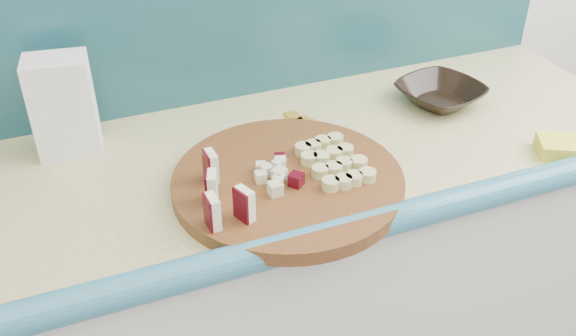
{
  "coord_description": "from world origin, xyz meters",
  "views": [
    {
      "loc": [
        -0.09,
        0.4,
        1.66
      ],
      "look_at": [
        0.3,
        1.37,
        0.96
      ],
      "focal_mm": 40.0,
      "sensor_mm": 36.0,
      "label": 1
    }
  ],
  "objects": [
    {
      "name": "banana_peel",
      "position": [
        0.41,
        1.56,
        0.91
      ],
      "size": [
        0.2,
        0.17,
        0.01
      ],
      "rotation": [
        0.0,
        0.0,
        -0.21
      ],
      "color": "gold",
      "rests_on": "kitchen_counter"
    },
    {
      "name": "flour_bag",
      "position": [
        -0.08,
        1.67,
        1.02
      ],
      "size": [
        0.14,
        0.11,
        0.22
      ],
      "primitive_type": "cube",
      "rotation": [
        0.0,
        0.0,
        -0.15
      ],
      "color": "white",
      "rests_on": "kitchen_counter"
    },
    {
      "name": "apple_wedges",
      "position": [
        0.15,
        1.32,
        0.97
      ],
      "size": [
        0.08,
        0.18,
        0.06
      ],
      "color": "#F1ECC1",
      "rests_on": "cutting_board"
    },
    {
      "name": "brown_bowl",
      "position": [
        0.78,
        1.56,
        0.93
      ],
      "size": [
        0.24,
        0.24,
        0.05
      ],
      "primitive_type": "imported",
      "rotation": [
        0.0,
        0.0,
        0.28
      ],
      "color": "black",
      "rests_on": "kitchen_counter"
    },
    {
      "name": "sponge",
      "position": [
        0.9,
        1.26,
        0.93
      ],
      "size": [
        0.13,
        0.12,
        0.03
      ],
      "primitive_type": "cube",
      "rotation": [
        0.0,
        0.0,
        -0.49
      ],
      "color": "yellow",
      "rests_on": "kitchen_counter"
    },
    {
      "name": "canister",
      "position": [
        -0.07,
        1.66,
        0.97
      ],
      "size": [
        0.07,
        0.07,
        0.12
      ],
      "rotation": [
        0.0,
        0.0,
        0.39
      ],
      "color": "white",
      "rests_on": "kitchen_counter"
    },
    {
      "name": "banana_slices",
      "position": [
        0.4,
        1.37,
        0.95
      ],
      "size": [
        0.12,
        0.17,
        0.02
      ],
      "color": "#CAC37C",
      "rests_on": "cutting_board"
    },
    {
      "name": "kitchen_counter",
      "position": [
        0.1,
        1.5,
        0.46
      ],
      "size": [
        2.2,
        0.63,
        0.91
      ],
      "color": "white",
      "rests_on": "ground"
    },
    {
      "name": "backsplash",
      "position": [
        0.1,
        1.79,
        1.16
      ],
      "size": [
        2.2,
        0.02,
        0.5
      ],
      "primitive_type": "cube",
      "color": "teal",
      "rests_on": "kitchen_counter"
    },
    {
      "name": "apple_chunks",
      "position": [
        0.27,
        1.36,
        0.95
      ],
      "size": [
        0.07,
        0.08,
        0.02
      ],
      "color": "beige",
      "rests_on": "cutting_board"
    },
    {
      "name": "cutting_board",
      "position": [
        0.3,
        1.37,
        0.92
      ],
      "size": [
        0.46,
        0.46,
        0.03
      ],
      "primitive_type": "cylinder",
      "rotation": [
        0.0,
        0.0,
        0.01
      ],
      "color": "#4F2611",
      "rests_on": "kitchen_counter"
    }
  ]
}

